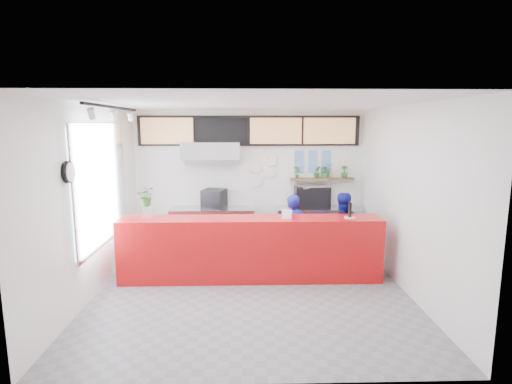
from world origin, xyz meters
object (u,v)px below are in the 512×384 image
(service_counter, at_px, (251,249))
(pepper_mill, at_px, (350,210))
(espresso_machine, at_px, (312,197))
(staff_center, at_px, (293,232))
(panini_oven, at_px, (214,199))
(staff_right, at_px, (341,230))

(service_counter, bearing_deg, pepper_mill, -1.57)
(service_counter, xyz_separation_m, espresso_machine, (1.35, 1.80, 0.59))
(staff_center, bearing_deg, pepper_mill, 170.73)
(espresso_machine, bearing_deg, staff_center, -112.74)
(service_counter, distance_m, staff_center, 0.94)
(service_counter, relative_size, panini_oven, 9.94)
(service_counter, height_order, espresso_machine, espresso_machine)
(panini_oven, height_order, espresso_machine, espresso_machine)
(panini_oven, distance_m, espresso_machine, 2.11)
(pepper_mill, bearing_deg, espresso_machine, 100.56)
(espresso_machine, bearing_deg, staff_right, -73.13)
(staff_right, bearing_deg, staff_center, 1.02)
(panini_oven, xyz_separation_m, pepper_mill, (2.46, -1.85, 0.14))
(espresso_machine, relative_size, staff_right, 0.51)
(staff_center, height_order, pepper_mill, staff_center)
(service_counter, height_order, panini_oven, panini_oven)
(staff_center, xyz_separation_m, staff_right, (0.93, 0.09, 0.00))
(service_counter, xyz_separation_m, staff_right, (1.71, 0.57, 0.17))
(staff_right, bearing_deg, pepper_mill, 84.23)
(panini_oven, bearing_deg, pepper_mill, -19.18)
(staff_center, bearing_deg, staff_right, -153.78)
(espresso_machine, height_order, staff_right, staff_right)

